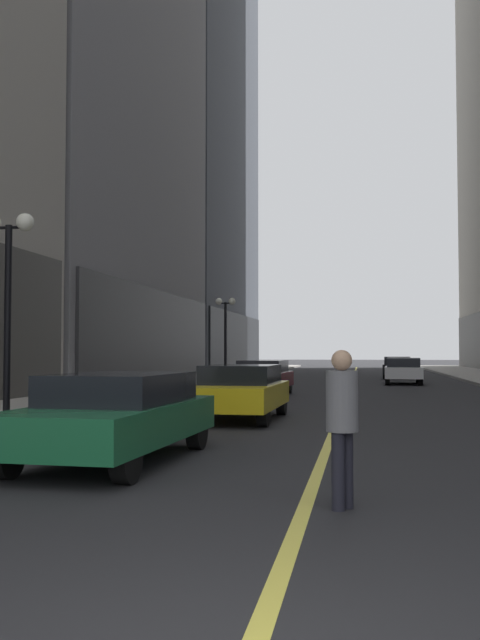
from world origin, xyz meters
name	(u,v)px	position (x,y,z in m)	size (l,w,h in m)	color
ground_plane	(351,382)	(0.00, 35.00, 0.00)	(200.00, 200.00, 0.00)	#262628
sidewalk_left	(199,380)	(-8.25, 35.00, 0.07)	(4.50, 78.00, 0.15)	#9E9991
lane_centre_stripe	(351,382)	(0.00, 35.00, 0.00)	(0.16, 70.00, 0.01)	#E5D64C
car_green	(116,414)	(-3.05, 6.97, 0.72)	(2.11, 4.69, 1.32)	#196038
car_yellow	(240,390)	(-2.32, 13.73, 0.72)	(1.96, 4.36, 1.32)	yellow
car_maroon	(263,376)	(-3.06, 22.95, 0.72)	(1.88, 4.82, 1.32)	maroon
car_white	(403,370)	(2.63, 33.49, 0.72)	(1.96, 4.27, 1.32)	silver
car_black	(397,366)	(2.67, 41.24, 0.72)	(1.85, 4.82, 1.32)	black
pedestrian_in_grey_suit	(342,416)	(0.40, 4.30, 0.97)	(0.47, 0.47, 1.67)	black
street_lamp_left_near	(8,272)	(-6.40, 9.94, 3.26)	(1.06, 0.36, 4.43)	black
street_lamp_left_far	(225,320)	(-6.40, 32.97, 3.26)	(1.06, 0.36, 4.43)	black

